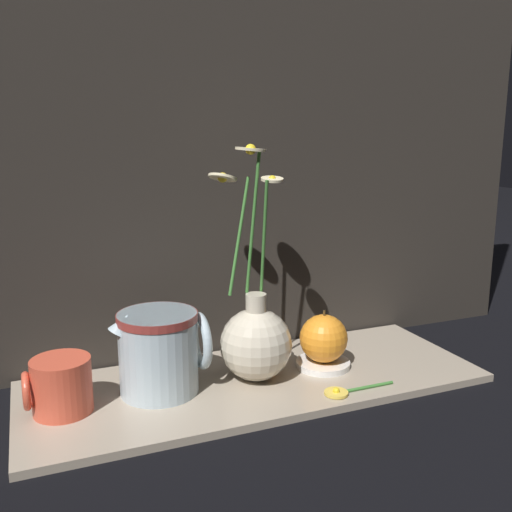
{
  "coord_description": "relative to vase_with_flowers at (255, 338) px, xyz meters",
  "views": [
    {
      "loc": [
        -0.32,
        -0.78,
        0.39
      ],
      "look_at": [
        0.0,
        0.0,
        0.21
      ],
      "focal_mm": 40.0,
      "sensor_mm": 36.0,
      "label": 1
    }
  ],
  "objects": [
    {
      "name": "yellow_mug",
      "position": [
        -0.29,
        -0.0,
        -0.03
      ],
      "size": [
        0.09,
        0.08,
        0.08
      ],
      "color": "#DB5138",
      "rests_on": "shelf"
    },
    {
      "name": "orange_fruit",
      "position": [
        0.12,
        -0.01,
        -0.02
      ],
      "size": [
        0.08,
        0.08,
        0.09
      ],
      "color": "orange",
      "rests_on": "saucer_plate"
    },
    {
      "name": "backdrop_wall",
      "position": [
        0.0,
        0.15,
        0.47
      ],
      "size": [
        1.22,
        0.02,
        1.1
      ],
      "color": "#2D2823",
      "rests_on": "ground_plane"
    },
    {
      "name": "ground_plane",
      "position": [
        0.0,
        -0.0,
        -0.08
      ],
      "size": [
        6.0,
        6.0,
        0.0
      ],
      "primitive_type": "plane",
      "color": "black"
    },
    {
      "name": "ceramic_pitcher",
      "position": [
        -0.15,
        0.01,
        0.0
      ],
      "size": [
        0.14,
        0.12,
        0.13
      ],
      "color": "silver",
      "rests_on": "shelf"
    },
    {
      "name": "loose_daisy",
      "position": [
        0.1,
        -0.1,
        -0.06
      ],
      "size": [
        0.12,
        0.04,
        0.01
      ],
      "color": "#3D7A33",
      "rests_on": "shelf"
    },
    {
      "name": "shelf",
      "position": [
        0.0,
        -0.0,
        -0.07
      ],
      "size": [
        0.72,
        0.27,
        0.01
      ],
      "color": "tan",
      "rests_on": "ground_plane"
    },
    {
      "name": "saucer_plate",
      "position": [
        0.12,
        -0.01,
        -0.06
      ],
      "size": [
        0.09,
        0.09,
        0.01
      ],
      "color": "white",
      "rests_on": "shelf"
    },
    {
      "name": "vase_with_flowers",
      "position": [
        0.0,
        0.0,
        0.0
      ],
      "size": [
        0.12,
        0.13,
        0.37
      ],
      "color": "beige",
      "rests_on": "shelf"
    }
  ]
}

